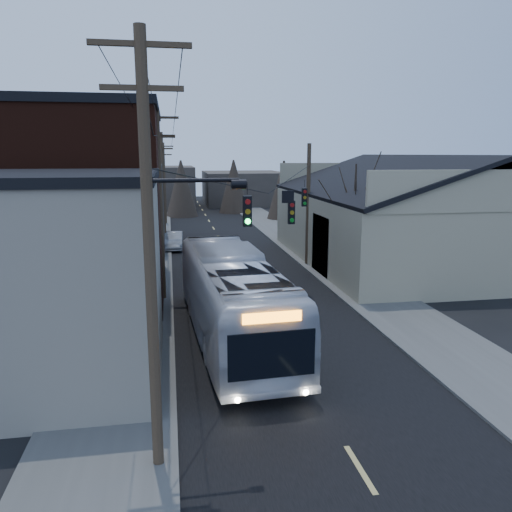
{
  "coord_description": "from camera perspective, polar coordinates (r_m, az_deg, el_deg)",
  "views": [
    {
      "loc": [
        -4.49,
        -8.6,
        7.8
      ],
      "look_at": [
        -0.52,
        14.41,
        3.0
      ],
      "focal_mm": 35.0,
      "sensor_mm": 36.0,
      "label": 1
    }
  ],
  "objects": [
    {
      "name": "bare_tree",
      "position": [
        30.93,
        11.14,
        3.59
      ],
      "size": [
        0.4,
        0.4,
        7.2
      ],
      "primitive_type": "cone",
      "color": "black",
      "rests_on": "ground"
    },
    {
      "name": "building_far_right",
      "position": [
        79.61,
        -1.5,
        7.79
      ],
      "size": [
        12.0,
        14.0,
        5.0
      ],
      "primitive_type": "cube",
      "color": "#37322C",
      "rests_on": "ground"
    },
    {
      "name": "building_far_left",
      "position": [
        73.77,
        -11.06,
        7.67
      ],
      "size": [
        10.0,
        12.0,
        6.0
      ],
      "primitive_type": "cube",
      "color": "#37322C",
      "rests_on": "ground"
    },
    {
      "name": "road_surface",
      "position": [
        39.63,
        -3.1,
        0.26
      ],
      "size": [
        9.0,
        110.0,
        0.02
      ],
      "primitive_type": "cube",
      "color": "black",
      "rests_on": "ground"
    },
    {
      "name": "parked_car",
      "position": [
        42.07,
        -9.41,
        1.74
      ],
      "size": [
        1.68,
        4.32,
        1.4
      ],
      "primitive_type": "imported",
      "rotation": [
        0.0,
        0.0,
        -0.05
      ],
      "color": "#93969A",
      "rests_on": "ground"
    },
    {
      "name": "sidewalk_right",
      "position": [
        40.88,
        5.98,
        0.64
      ],
      "size": [
        4.0,
        110.0,
        0.12
      ],
      "primitive_type": "cube",
      "color": "#474744",
      "rests_on": "ground"
    },
    {
      "name": "warehouse",
      "position": [
        38.22,
        17.56,
        3.4
      ],
      "size": [
        16.16,
        20.6,
        7.73
      ],
      "color": "#9C9071",
      "rests_on": "ground"
    },
    {
      "name": "building_brick",
      "position": [
        29.26,
        -20.7,
        5.38
      ],
      "size": [
        10.0,
        12.0,
        10.0
      ],
      "primitive_type": "cube",
      "color": "black",
      "rests_on": "ground"
    },
    {
      "name": "sidewalk_left",
      "position": [
        39.42,
        -12.53,
        0.01
      ],
      "size": [
        4.0,
        110.0,
        0.12
      ],
      "primitive_type": "cube",
      "color": "#474744",
      "rests_on": "ground"
    },
    {
      "name": "bus",
      "position": [
        21.23,
        -2.72,
        -4.66
      ],
      "size": [
        3.85,
        13.45,
        3.7
      ],
      "primitive_type": "imported",
      "rotation": [
        0.0,
        0.0,
        3.2
      ],
      "color": "silver",
      "rests_on": "ground"
    },
    {
      "name": "building_left_far",
      "position": [
        45.09,
        -16.22,
        5.68
      ],
      "size": [
        9.0,
        14.0,
        7.0
      ],
      "primitive_type": "cube",
      "color": "#37322C",
      "rests_on": "ground"
    },
    {
      "name": "utility_lines",
      "position": [
        32.9,
        -7.41,
        6.56
      ],
      "size": [
        11.24,
        45.28,
        10.5
      ],
      "color": "#382B1E",
      "rests_on": "ground"
    },
    {
      "name": "building_clapboard",
      "position": [
        18.67,
        -23.51,
        -2.68
      ],
      "size": [
        8.0,
        8.0,
        7.0
      ],
      "primitive_type": "cube",
      "color": "gray",
      "rests_on": "ground"
    }
  ]
}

